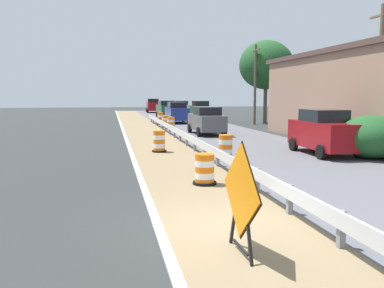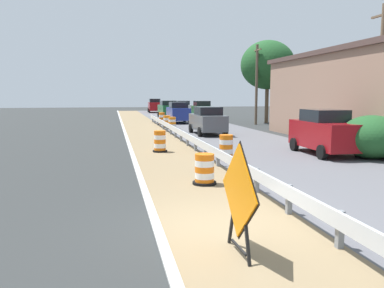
% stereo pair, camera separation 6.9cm
% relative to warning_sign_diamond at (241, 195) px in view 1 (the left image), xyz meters
% --- Properties ---
extents(ground_plane, '(160.00, 160.00, 0.00)m').
position_rel_warning_sign_diamond_xyz_m(ground_plane, '(0.05, 1.36, -1.06)').
color(ground_plane, '#2B2D2D').
extents(median_dirt_strip, '(3.21, 120.00, 0.01)m').
position_rel_warning_sign_diamond_xyz_m(median_dirt_strip, '(0.46, 1.36, -1.06)').
color(median_dirt_strip, '#7F6B4C').
rests_on(median_dirt_strip, ground).
extents(curb_near_edge, '(0.20, 120.00, 0.11)m').
position_rel_warning_sign_diamond_xyz_m(curb_near_edge, '(-1.25, 1.36, -1.06)').
color(curb_near_edge, '#ADADA8').
rests_on(curb_near_edge, ground).
extents(guardrail_median, '(0.18, 59.98, 0.71)m').
position_rel_warning_sign_diamond_xyz_m(guardrail_median, '(1.82, 4.01, -0.55)').
color(guardrail_median, silver).
rests_on(guardrail_median, ground).
extents(warning_sign_diamond, '(0.10, 1.75, 2.01)m').
position_rel_warning_sign_diamond_xyz_m(warning_sign_diamond, '(0.00, 0.00, 0.00)').
color(warning_sign_diamond, black).
rests_on(warning_sign_diamond, ground).
extents(traffic_barrel_nearest, '(0.75, 0.75, 0.96)m').
position_rel_warning_sign_diamond_xyz_m(traffic_barrel_nearest, '(0.66, 5.29, -0.64)').
color(traffic_barrel_nearest, orange).
rests_on(traffic_barrel_nearest, ground).
extents(traffic_barrel_close, '(0.74, 0.74, 1.04)m').
position_rel_warning_sign_diamond_xyz_m(traffic_barrel_close, '(2.75, 9.93, -0.60)').
color(traffic_barrel_close, orange).
rests_on(traffic_barrel_close, ground).
extents(traffic_barrel_mid, '(0.71, 0.71, 1.04)m').
position_rel_warning_sign_diamond_xyz_m(traffic_barrel_mid, '(0.13, 12.38, -0.60)').
color(traffic_barrel_mid, orange).
rests_on(traffic_barrel_mid, ground).
extents(traffic_barrel_far, '(0.75, 0.75, 0.98)m').
position_rel_warning_sign_diamond_xyz_m(traffic_barrel_far, '(2.62, 24.74, -0.63)').
color(traffic_barrel_far, orange).
rests_on(traffic_barrel_far, ground).
extents(traffic_barrel_farther, '(0.70, 0.70, 1.12)m').
position_rel_warning_sign_diamond_xyz_m(traffic_barrel_farther, '(2.43, 29.82, -0.56)').
color(traffic_barrel_farther, orange).
rests_on(traffic_barrel_farther, ground).
extents(traffic_barrel_farthest, '(0.75, 0.75, 1.01)m').
position_rel_warning_sign_diamond_xyz_m(traffic_barrel_farthest, '(2.43, 26.49, -0.61)').
color(traffic_barrel_farthest, orange).
rests_on(traffic_barrel_farthest, ground).
extents(car_lead_near_lane, '(2.18, 4.72, 2.15)m').
position_rel_warning_sign_diamond_xyz_m(car_lead_near_lane, '(4.39, 54.48, 0.01)').
color(car_lead_near_lane, maroon).
rests_on(car_lead_near_lane, ground).
extents(car_trailing_near_lane, '(2.06, 4.28, 2.09)m').
position_rel_warning_sign_diamond_xyz_m(car_trailing_near_lane, '(7.75, 36.02, -0.02)').
color(car_trailing_near_lane, '#195128').
rests_on(car_trailing_near_lane, ground).
extents(car_lead_far_lane, '(2.03, 4.34, 1.94)m').
position_rel_warning_sign_diamond_xyz_m(car_lead_far_lane, '(4.43, 20.09, -0.09)').
color(car_lead_far_lane, '#4C5156').
rests_on(car_lead_far_lane, ground).
extents(car_mid_far_lane, '(2.09, 4.14, 2.09)m').
position_rel_warning_sign_diamond_xyz_m(car_mid_far_lane, '(7.62, 10.10, -0.02)').
color(car_mid_far_lane, maroon).
rests_on(car_mid_far_lane, ground).
extents(car_trailing_far_lane, '(2.02, 4.17, 2.06)m').
position_rel_warning_sign_diamond_xyz_m(car_trailing_far_lane, '(4.25, 31.38, -0.04)').
color(car_trailing_far_lane, navy).
rests_on(car_trailing_far_lane, ground).
extents(car_distant_a, '(2.23, 4.23, 1.91)m').
position_rel_warning_sign_diamond_xyz_m(car_distant_a, '(7.79, 48.38, -0.10)').
color(car_distant_a, silver).
rests_on(car_distant_a, ground).
extents(car_distant_b, '(2.18, 4.82, 2.06)m').
position_rel_warning_sign_diamond_xyz_m(car_distant_b, '(4.57, 40.86, -0.03)').
color(car_distant_b, '#195128').
rests_on(car_distant_b, ground).
extents(utility_pole_near, '(0.24, 1.80, 7.07)m').
position_rel_warning_sign_diamond_xyz_m(utility_pole_near, '(10.70, 10.53, 2.62)').
color(utility_pole_near, brown).
rests_on(utility_pole_near, ground).
extents(utility_pole_mid, '(0.24, 1.80, 7.32)m').
position_rel_warning_sign_diamond_xyz_m(utility_pole_mid, '(10.97, 27.77, 2.75)').
color(utility_pole_mid, brown).
rests_on(utility_pole_mid, ground).
extents(bush_roadside, '(2.70, 2.70, 1.90)m').
position_rel_warning_sign_diamond_xyz_m(bush_roadside, '(8.98, 8.61, -0.12)').
color(bush_roadside, '#1E4C23').
rests_on(bush_roadside, ground).
extents(tree_roadside, '(5.23, 5.23, 8.00)m').
position_rel_warning_sign_diamond_xyz_m(tree_roadside, '(12.79, 29.63, 4.57)').
color(tree_roadside, brown).
rests_on(tree_roadside, ground).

